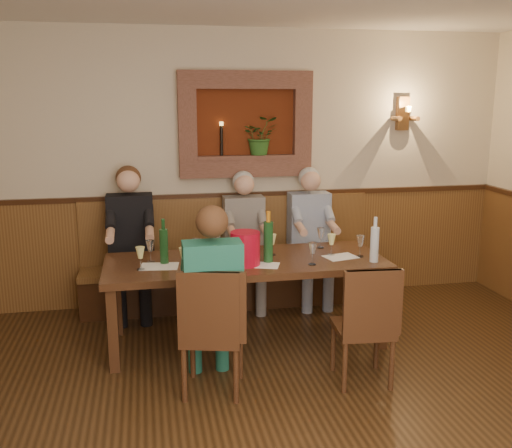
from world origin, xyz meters
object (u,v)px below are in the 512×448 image
Objects in this scene: person_bench_right at (311,248)px; water_bottle at (375,243)px; person_chair_front at (212,314)px; chair_near_right at (362,348)px; dining_table at (246,268)px; person_bench_mid at (245,253)px; wine_bottle_green_a at (268,241)px; spittoon_bucket at (245,248)px; chair_near_left at (213,355)px; bench at (230,274)px; wine_bottle_green_b at (164,245)px; person_bench_left at (132,255)px.

person_bench_right is 3.66× the size of water_bottle.
person_chair_front is at bearing -160.69° from water_bottle.
chair_near_right is at bearing -6.00° from person_chair_front.
dining_table is 0.86m from person_bench_mid.
person_bench_mid is 1.01m from wine_bottle_green_a.
chair_near_right is 2.12× the size of wine_bottle_green_a.
person_bench_right is at bearing 52.89° from person_chair_front.
person_bench_mid reaches higher than spittoon_bucket.
person_bench_right is at bearing 67.95° from chair_near_left.
spittoon_bucket is at bearing -91.62° from bench.
bench reaches higher than chair_near_right.
water_bottle is (1.06, -0.27, 0.23)m from dining_table.
person_bench_mid reaches higher than wine_bottle_green_a.
wine_bottle_green_b is 0.99× the size of water_bottle.
person_bench_mid reaches higher than wine_bottle_green_b.
dining_table is 0.80× the size of bench.
chair_near_right is at bearing -68.23° from bench.
chair_near_right is at bearing -44.30° from spittoon_bucket.
dining_table is at bearing -90.00° from bench.
dining_table is 0.73m from wine_bottle_green_b.
wine_bottle_green_a is at bearing -124.89° from person_bench_right.
chair_near_left is 0.69× the size of person_chair_front.
bench is at bearing 116.64° from chair_near_right.
wine_bottle_green_a is at bearing -80.54° from bench.
person_bench_mid is 0.98× the size of person_bench_right.
person_bench_mid is 3.18× the size of wine_bottle_green_a.
wine_bottle_green_b is (0.29, -0.82, 0.29)m from person_bench_left.
chair_near_left is 2.20× the size of wine_bottle_green_a.
spittoon_bucket is at bearing -45.94° from person_bench_left.
spittoon_bucket is (-0.77, 0.75, 0.62)m from chair_near_right.
person_bench_left is 1.13m from person_bench_mid.
person_chair_front is at bearing -108.26° from person_bench_mid.
person_chair_front is (0.59, -1.61, -0.03)m from person_bench_left.
chair_near_left is 1.04× the size of chair_near_right.
dining_table is 6.24× the size of wine_bottle_green_b.
chair_near_right is 0.63× the size of person_bench_left.
wine_bottle_green_b is (-0.66, 0.17, 0.02)m from spittoon_bucket.
wine_bottle_green_a is (0.21, 0.04, 0.04)m from spittoon_bucket.
person_bench_right is (1.82, 0.00, -0.03)m from person_bench_left.
chair_near_left reaches higher than dining_table.
wine_bottle_green_a is (-0.56, 0.79, 0.66)m from chair_near_right.
person_bench_right is at bearing 48.80° from spittoon_bucket.
person_bench_left reaches higher than wine_bottle_green_b.
dining_table is at bearing 134.21° from chair_near_right.
spittoon_bucket reaches higher than chair_near_left.
chair_near_left is 0.68× the size of person_bench_right.
person_bench_left is at bearing -173.77° from bench.
person_chair_front is at bearing -69.77° from person_bench_left.
person_bench_right is at bearing 55.11° from wine_bottle_green_a.
chair_near_right is 1.17m from wine_bottle_green_a.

